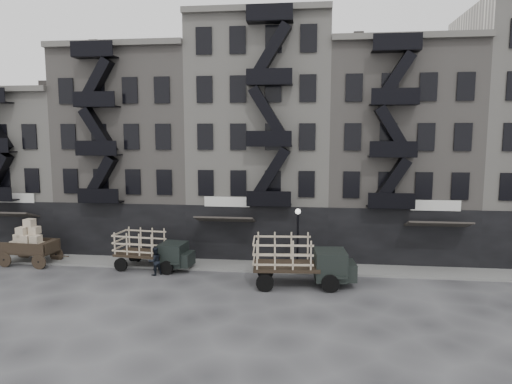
# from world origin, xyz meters

# --- Properties ---
(ground) EXTENTS (140.00, 140.00, 0.00)m
(ground) POSITION_xyz_m (0.00, 0.00, 0.00)
(ground) COLOR #38383A
(ground) RESTS_ON ground
(sidewalk) EXTENTS (55.00, 2.50, 0.15)m
(sidewalk) POSITION_xyz_m (0.00, 3.75, 0.07)
(sidewalk) COLOR slate
(sidewalk) RESTS_ON ground
(building_west) EXTENTS (10.00, 11.35, 13.20)m
(building_west) POSITION_xyz_m (-20.00, 9.83, 6.00)
(building_west) COLOR #AFABA1
(building_west) RESTS_ON ground
(building_midwest) EXTENTS (10.00, 11.35, 16.20)m
(building_midwest) POSITION_xyz_m (-10.00, 9.83, 7.50)
(building_midwest) COLOR gray
(building_midwest) RESTS_ON ground
(building_center) EXTENTS (10.00, 11.35, 18.20)m
(building_center) POSITION_xyz_m (-0.00, 9.82, 8.50)
(building_center) COLOR #AFABA1
(building_center) RESTS_ON ground
(building_mideast) EXTENTS (10.00, 11.35, 16.20)m
(building_mideast) POSITION_xyz_m (10.00, 9.83, 7.50)
(building_mideast) COLOR gray
(building_mideast) RESTS_ON ground
(lamp_post) EXTENTS (0.36, 0.36, 4.28)m
(lamp_post) POSITION_xyz_m (3.00, 2.60, 2.78)
(lamp_post) COLOR black
(lamp_post) RESTS_ON ground
(wagon) EXTENTS (3.84, 2.28, 3.12)m
(wagon) POSITION_xyz_m (-15.54, 2.59, 1.78)
(wagon) COLOR black
(wagon) RESTS_ON ground
(stake_truck_west) EXTENTS (5.32, 2.58, 2.59)m
(stake_truck_west) POSITION_xyz_m (-6.68, 2.59, 1.48)
(stake_truck_west) COLOR black
(stake_truck_west) RESTS_ON ground
(stake_truck_east) EXTENTS (6.15, 2.91, 3.00)m
(stake_truck_east) POSITION_xyz_m (3.24, 0.36, 1.71)
(stake_truck_east) COLOR black
(stake_truck_east) RESTS_ON ground
(pedestrian_mid) EXTENTS (1.12, 1.12, 1.83)m
(pedestrian_mid) POSITION_xyz_m (-6.05, 1.30, 0.91)
(pedestrian_mid) COLOR black
(pedestrian_mid) RESTS_ON ground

